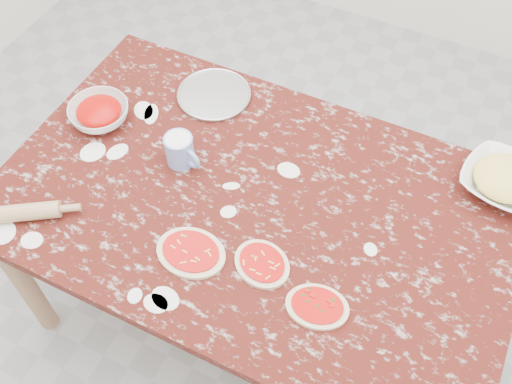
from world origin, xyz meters
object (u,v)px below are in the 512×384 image
Objects in this scene: cheese_bowl at (503,182)px; rolling_pin at (16,213)px; flour_mug at (180,150)px; sauce_bowl at (99,113)px; worktable at (256,217)px; pizza_tray at (214,95)px.

cheese_bowl reaches higher than rolling_pin.
flour_mug reaches higher than cheese_bowl.
sauce_bowl is 0.77× the size of rolling_pin.
cheese_bowl is 1.87× the size of flour_mug.
cheese_bowl is (0.66, 0.39, 0.11)m from worktable.
sauce_bowl is (-0.29, -0.27, 0.03)m from pizza_tray.
pizza_tray is at bearing 42.91° from sauce_bowl.
pizza_tray is at bearing 68.55° from rolling_pin.
flour_mug is (0.34, -0.04, 0.02)m from sauce_bowl.
worktable is at bearing -6.88° from sauce_bowl.
pizza_tray is at bearing -177.85° from cheese_bowl.
worktable is at bearing 31.00° from rolling_pin.
flour_mug reaches higher than sauce_bowl.
sauce_bowl reaches higher than rolling_pin.
flour_mug is (-0.29, 0.04, 0.14)m from worktable.
flour_mug reaches higher than pizza_tray.
worktable is 0.64m from sauce_bowl.
worktable is 6.07× the size of rolling_pin.
worktable is 6.33× the size of cheese_bowl.
rolling_pin is at bearing -128.95° from flour_mug.
flour_mug is 0.51× the size of rolling_pin.
sauce_bowl reaches higher than cheese_bowl.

